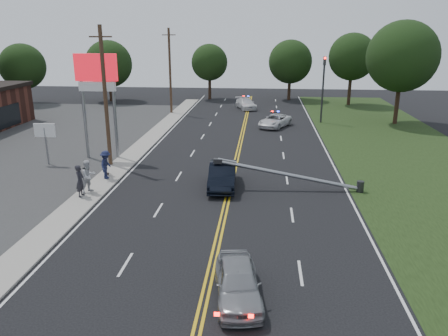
# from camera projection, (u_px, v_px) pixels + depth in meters

# --- Properties ---
(ground) EXTENTS (120.00, 120.00, 0.00)m
(ground) POSITION_uv_depth(u_px,v_px,m) (216.00, 246.00, 20.21)
(ground) COLOR black
(ground) RESTS_ON ground
(sidewalk) EXTENTS (1.80, 70.00, 0.12)m
(sidewalk) POSITION_uv_depth(u_px,v_px,m) (112.00, 174.00, 30.43)
(sidewalk) COLOR gray
(sidewalk) RESTS_ON ground
(grass_verge) EXTENTS (12.00, 80.00, 0.01)m
(grass_verge) POSITION_uv_depth(u_px,v_px,m) (438.00, 184.00, 28.54)
(grass_verge) COLOR black
(grass_verge) RESTS_ON ground
(centerline_yellow) EXTENTS (0.36, 80.00, 0.00)m
(centerline_yellow) POSITION_uv_depth(u_px,v_px,m) (232.00, 178.00, 29.71)
(centerline_yellow) COLOR gold
(centerline_yellow) RESTS_ON ground
(pylon_sign) EXTENTS (3.20, 0.35, 8.00)m
(pylon_sign) POSITION_uv_depth(u_px,v_px,m) (97.00, 81.00, 32.65)
(pylon_sign) COLOR gray
(pylon_sign) RESTS_ON ground
(small_sign) EXTENTS (1.60, 0.14, 3.10)m
(small_sign) POSITION_uv_depth(u_px,v_px,m) (45.00, 134.00, 32.14)
(small_sign) COLOR gray
(small_sign) RESTS_ON ground
(traffic_signal) EXTENTS (0.28, 0.41, 7.05)m
(traffic_signal) POSITION_uv_depth(u_px,v_px,m) (323.00, 84.00, 46.75)
(traffic_signal) COLOR #2D2D30
(traffic_signal) RESTS_ON ground
(fallen_streetlight) EXTENTS (9.36, 0.44, 1.91)m
(fallen_streetlight) POSITION_uv_depth(u_px,v_px,m) (297.00, 176.00, 27.18)
(fallen_streetlight) COLOR #2D2D30
(fallen_streetlight) RESTS_ON ground
(utility_pole_mid) EXTENTS (1.60, 0.28, 10.00)m
(utility_pole_mid) POSITION_uv_depth(u_px,v_px,m) (105.00, 97.00, 30.90)
(utility_pole_mid) COLOR #382619
(utility_pole_mid) RESTS_ON ground
(utility_pole_far) EXTENTS (1.60, 0.28, 10.00)m
(utility_pole_far) POSITION_uv_depth(u_px,v_px,m) (170.00, 71.00, 51.82)
(utility_pole_far) COLOR #382619
(utility_pole_far) RESTS_ON ground
(tree_4) EXTENTS (6.06, 6.06, 8.12)m
(tree_4) POSITION_uv_depth(u_px,v_px,m) (23.00, 66.00, 58.94)
(tree_4) COLOR black
(tree_4) RESTS_ON ground
(tree_5) EXTENTS (6.55, 6.55, 8.50)m
(tree_5) POSITION_uv_depth(u_px,v_px,m) (109.00, 64.00, 61.54)
(tree_5) COLOR black
(tree_5) RESTS_ON ground
(tree_6) EXTENTS (5.25, 5.25, 7.94)m
(tree_6) POSITION_uv_depth(u_px,v_px,m) (209.00, 62.00, 63.33)
(tree_6) COLOR black
(tree_6) RESTS_ON ground
(tree_7) EXTENTS (6.20, 6.20, 8.54)m
(tree_7) POSITION_uv_depth(u_px,v_px,m) (290.00, 62.00, 62.66)
(tree_7) COLOR black
(tree_7) RESTS_ON ground
(tree_8) EXTENTS (6.20, 6.20, 9.49)m
(tree_8) POSITION_uv_depth(u_px,v_px,m) (352.00, 57.00, 57.80)
(tree_8) COLOR black
(tree_8) RESTS_ON ground
(tree_9) EXTENTS (7.34, 7.34, 10.76)m
(tree_9) POSITION_uv_depth(u_px,v_px,m) (402.00, 57.00, 45.28)
(tree_9) COLOR black
(tree_9) RESTS_ON ground
(crashed_sedan) EXTENTS (1.88, 4.80, 1.56)m
(crashed_sedan) POSITION_uv_depth(u_px,v_px,m) (222.00, 175.00, 27.75)
(crashed_sedan) COLOR black
(crashed_sedan) RESTS_ON ground
(waiting_sedan) EXTENTS (2.20, 4.24, 1.38)m
(waiting_sedan) POSITION_uv_depth(u_px,v_px,m) (238.00, 282.00, 16.06)
(waiting_sedan) COLOR gray
(waiting_sedan) RESTS_ON ground
(emergency_a) EXTENTS (3.97, 5.16, 1.30)m
(emergency_a) POSITION_uv_depth(u_px,v_px,m) (275.00, 121.00, 45.54)
(emergency_a) COLOR silver
(emergency_a) RESTS_ON ground
(emergency_b) EXTENTS (3.28, 5.01, 1.35)m
(emergency_b) POSITION_uv_depth(u_px,v_px,m) (246.00, 104.00, 56.34)
(emergency_b) COLOR silver
(emergency_b) RESTS_ON ground
(bystander_a) EXTENTS (0.51, 0.73, 1.93)m
(bystander_a) POSITION_uv_depth(u_px,v_px,m) (80.00, 181.00, 25.80)
(bystander_a) COLOR #222128
(bystander_a) RESTS_ON sidewalk
(bystander_b) EXTENTS (1.15, 1.23, 2.02)m
(bystander_b) POSITION_uv_depth(u_px,v_px,m) (88.00, 176.00, 26.51)
(bystander_b) COLOR silver
(bystander_b) RESTS_ON sidewalk
(bystander_c) EXTENTS (0.72, 1.24, 1.91)m
(bystander_c) POSITION_uv_depth(u_px,v_px,m) (106.00, 165.00, 28.98)
(bystander_c) COLOR #191F3F
(bystander_c) RESTS_ON sidewalk
(bystander_d) EXTENTS (0.61, 0.99, 1.57)m
(bystander_d) POSITION_uv_depth(u_px,v_px,m) (105.00, 164.00, 29.80)
(bystander_d) COLOR #60544C
(bystander_d) RESTS_ON sidewalk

